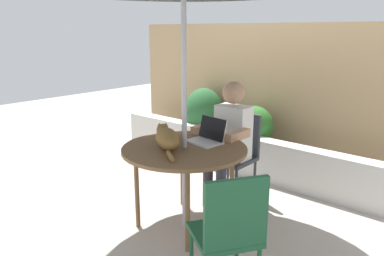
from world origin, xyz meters
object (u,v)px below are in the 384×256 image
(patio_table, at_px, (184,153))
(cat, at_px, (167,138))
(chair_occupied, at_px, (237,149))
(chair_empty, at_px, (229,228))
(laptop, at_px, (208,135))
(person_seated, at_px, (229,136))
(potted_plant_by_chair, at_px, (254,134))
(potted_plant_near_fence, at_px, (204,118))

(patio_table, relative_size, cat, 2.01)
(chair_occupied, height_order, cat, cat)
(cat, bearing_deg, chair_empty, -24.56)
(patio_table, xyz_separation_m, laptop, (0.05, 0.26, 0.12))
(person_seated, bearing_deg, laptop, -82.24)
(patio_table, height_order, potted_plant_by_chair, potted_plant_by_chair)
(potted_plant_by_chair, bearing_deg, laptop, -75.43)
(laptop, distance_m, potted_plant_near_fence, 1.88)
(chair_empty, xyz_separation_m, potted_plant_near_fence, (-2.02, 2.23, 0.00))
(chair_empty, height_order, cat, cat)
(chair_occupied, relative_size, potted_plant_by_chair, 1.10)
(patio_table, relative_size, chair_empty, 1.21)
(chair_occupied, xyz_separation_m, laptop, (0.05, -0.56, 0.28))
(chair_occupied, relative_size, person_seated, 0.72)
(chair_occupied, bearing_deg, laptop, -84.41)
(person_seated, distance_m, potted_plant_by_chair, 1.04)
(chair_occupied, bearing_deg, cat, -96.58)
(chair_empty, height_order, potted_plant_by_chair, chair_empty)
(patio_table, height_order, laptop, laptop)
(patio_table, relative_size, laptop, 3.28)
(cat, relative_size, potted_plant_near_fence, 0.57)
(chair_empty, bearing_deg, potted_plant_by_chair, 118.26)
(chair_occupied, xyz_separation_m, person_seated, (-0.00, -0.16, 0.17))
(cat, distance_m, potted_plant_near_fence, 2.09)
(chair_empty, bearing_deg, laptop, 135.11)
(patio_table, bearing_deg, chair_empty, -32.39)
(laptop, height_order, potted_plant_by_chair, laptop)
(patio_table, relative_size, chair_occupied, 1.21)
(person_seated, distance_m, cat, 0.78)
(chair_empty, bearing_deg, person_seated, 125.67)
(cat, relative_size, potted_plant_by_chair, 0.66)
(chair_empty, bearing_deg, chair_occupied, 122.42)
(patio_table, bearing_deg, person_seated, 90.00)
(chair_occupied, bearing_deg, person_seated, -90.00)
(patio_table, height_order, potted_plant_near_fence, potted_plant_near_fence)
(cat, xyz_separation_m, potted_plant_near_fence, (-1.04, 1.78, -0.30))
(potted_plant_near_fence, relative_size, potted_plant_by_chair, 1.16)
(potted_plant_by_chair, bearing_deg, chair_empty, -61.74)
(patio_table, xyz_separation_m, potted_plant_near_fence, (-1.15, 1.68, -0.16))
(chair_occupied, relative_size, cat, 1.66)
(person_seated, height_order, potted_plant_near_fence, person_seated)
(person_seated, bearing_deg, cat, -97.92)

